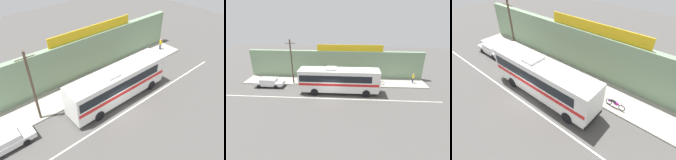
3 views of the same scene
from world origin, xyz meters
The scene contains 11 objects.
ground_plane centered at (0.00, 0.00, 0.00)m, with size 70.00×70.00×0.00m, color #4F4C49.
sidewalk_slab centered at (0.00, 5.20, 0.07)m, with size 30.00×3.60×0.14m, color #A8A399.
storefront_facade centered at (0.00, 7.35, 2.40)m, with size 30.00×0.70×4.80m, color gray.
storefront_billboard centered at (2.55, 7.35, 5.35)m, with size 11.14×0.12×1.10m, color gold.
road_center_stripe centered at (0.00, -0.80, 0.00)m, with size 30.00×0.14×0.01m, color silver.
intercity_bus centered at (1.02, 1.28, 2.07)m, with size 11.41×2.64×3.78m.
parked_car centered at (-10.04, 2.60, 0.74)m, with size 4.54×1.86×1.37m.
utility_pole centered at (-6.49, 3.82, 3.84)m, with size 1.60×0.22×7.13m.
motorcycle_green centered at (7.23, 4.08, 0.57)m, with size 1.90×0.56×0.94m.
motorcycle_black centered at (4.77, 4.16, 0.57)m, with size 1.96×0.56×0.94m.
pedestrian_near_shop centered at (12.98, 5.31, 1.09)m, with size 0.30×0.48×1.63m.
Camera 2 is at (2.55, -21.97, 11.49)m, focal length 28.01 mm.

